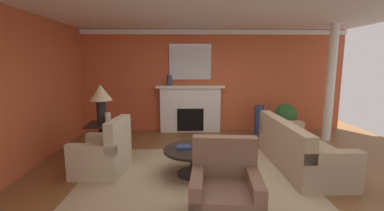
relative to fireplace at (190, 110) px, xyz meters
name	(u,v)px	position (x,y,z in m)	size (l,w,h in m)	color
ground_plane	(223,173)	(0.50, -2.76, -0.59)	(8.72, 8.72, 0.00)	brown
wall_fireplace	(209,81)	(0.50, 0.21, 0.77)	(7.31, 0.12, 2.73)	#C65633
wall_window	(22,92)	(-2.91, -2.46, 0.77)	(0.12, 6.43, 2.73)	#C65633
ceiling_panel	(224,8)	(0.50, -2.46, 2.16)	(7.31, 6.43, 0.06)	white
crown_moulding	(209,32)	(0.50, 0.13, 2.05)	(7.31, 0.08, 0.12)	white
area_rug	(194,174)	(-0.01, -2.83, -0.59)	(3.61, 2.60, 0.01)	tan
fireplace	(190,110)	(0.00, 0.00, 0.00)	(1.80, 0.35, 1.26)	white
mantel_mirror	(190,62)	(0.00, 0.12, 1.28)	(1.11, 0.04, 0.93)	silver
sofa	(298,151)	(1.88, -2.54, -0.30)	(0.93, 2.11, 0.85)	tan
armchair_near_window	(103,156)	(-1.53, -2.71, -0.29)	(0.90, 0.90, 0.95)	#C1B293
armchair_facing_fireplace	(225,196)	(0.32, -4.12, -0.29)	(0.88, 0.88, 0.95)	brown
coffee_table	(194,155)	(-0.01, -2.83, -0.26)	(1.00, 1.00, 0.45)	black
side_table	(103,138)	(-1.74, -2.00, -0.19)	(0.56, 0.56, 0.70)	black
table_lamp	(101,96)	(-1.74, -2.00, 0.63)	(0.44, 0.44, 0.75)	black
vase_on_side_table	(108,119)	(-1.59, -2.12, 0.22)	(0.11, 0.11, 0.23)	beige
vase_tall_corner	(259,120)	(1.79, -0.30, -0.21)	(0.24, 0.24, 0.76)	navy
vase_mantel_left	(169,80)	(-0.55, -0.05, 0.80)	(0.13, 0.13, 0.27)	navy
book_red_cover	(184,147)	(-0.17, -2.79, -0.12)	(0.24, 0.17, 0.04)	navy
potted_plant	(285,117)	(2.39, -0.53, -0.10)	(0.56, 0.56, 0.83)	#BCB29E
column_white	(330,84)	(3.28, -0.90, 0.77)	(0.20, 0.20, 2.73)	white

